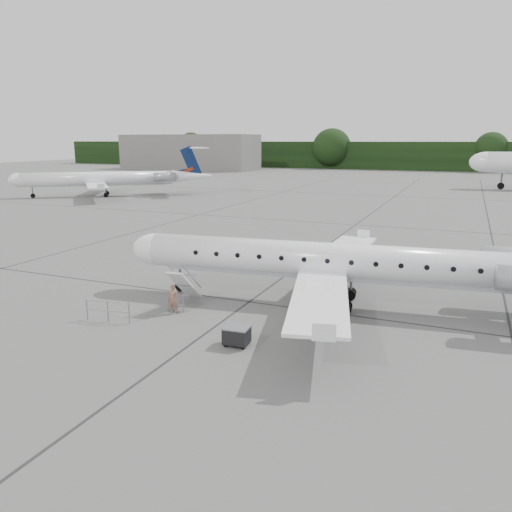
% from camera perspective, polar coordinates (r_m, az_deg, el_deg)
% --- Properties ---
extents(ground, '(320.00, 320.00, 0.00)m').
position_cam_1_polar(ground, '(23.15, 5.03, -8.12)').
color(ground, '#626260').
rests_on(ground, ground).
extents(treeline, '(260.00, 4.00, 8.00)m').
position_cam_1_polar(treeline, '(150.78, 20.81, 10.59)').
color(treeline, black).
rests_on(treeline, ground).
extents(terminal_building, '(40.00, 14.00, 10.00)m').
position_cam_1_polar(terminal_building, '(151.39, -7.60, 11.70)').
color(terminal_building, slate).
rests_on(terminal_building, ground).
extents(main_regional_jet, '(27.38, 21.21, 6.50)m').
position_cam_1_polar(main_regional_jet, '(25.63, 8.78, 1.44)').
color(main_regional_jet, white).
rests_on(main_regional_jet, ground).
extents(airstair, '(1.15, 2.56, 2.04)m').
position_cam_1_polar(airstair, '(26.02, -8.17, -3.42)').
color(airstair, white).
rests_on(airstair, ground).
extents(passenger, '(0.60, 0.46, 1.50)m').
position_cam_1_polar(passenger, '(24.90, -9.45, -4.88)').
color(passenger, '#8A5E4B').
rests_on(passenger, ground).
extents(safety_railing, '(2.19, 0.42, 1.00)m').
position_cam_1_polar(safety_railing, '(24.62, -16.57, -6.08)').
color(safety_railing, gray).
rests_on(safety_railing, ground).
extents(baggage_cart, '(1.09, 0.91, 0.89)m').
position_cam_1_polar(baggage_cart, '(21.00, -2.22, -9.05)').
color(baggage_cart, black).
rests_on(baggage_cart, ground).
extents(bg_regional_left, '(34.90, 33.14, 7.43)m').
position_cam_1_polar(bg_regional_left, '(80.11, -17.62, 9.16)').
color(bg_regional_left, white).
rests_on(bg_regional_left, ground).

